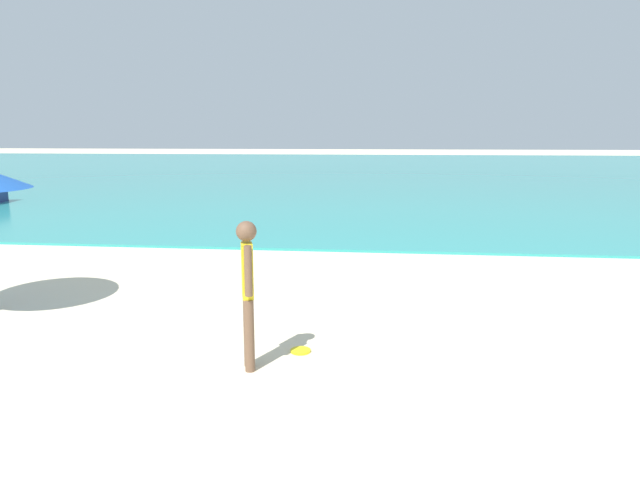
% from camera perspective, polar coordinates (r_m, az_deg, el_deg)
% --- Properties ---
extents(water, '(160.00, 60.00, 0.06)m').
position_cam_1_polar(water, '(41.67, 5.59, 7.42)').
color(water, teal).
rests_on(water, ground).
extents(person_standing, '(0.22, 0.36, 1.63)m').
position_cam_1_polar(person_standing, '(5.86, -7.56, -4.83)').
color(person_standing, brown).
rests_on(person_standing, ground).
extents(frisbee, '(0.24, 0.24, 0.03)m').
position_cam_1_polar(frisbee, '(6.54, -2.05, -11.49)').
color(frisbee, yellow).
rests_on(frisbee, ground).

